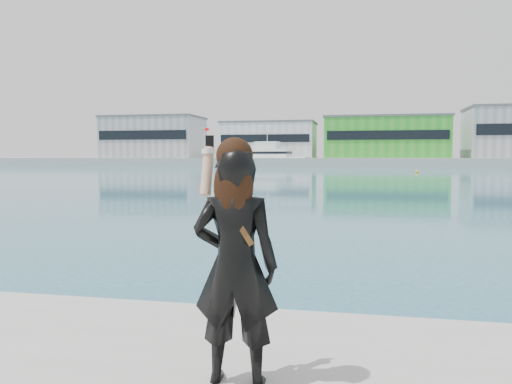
% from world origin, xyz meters
% --- Properties ---
extents(far_quay, '(320.00, 40.00, 2.00)m').
position_xyz_m(far_quay, '(0.00, 130.00, 1.00)').
color(far_quay, '#9E9E99').
rests_on(far_quay, ground).
extents(warehouse_grey_left, '(26.52, 16.36, 11.50)m').
position_xyz_m(warehouse_grey_left, '(-55.00, 127.98, 7.76)').
color(warehouse_grey_left, gray).
rests_on(warehouse_grey_left, far_quay).
extents(warehouse_white, '(24.48, 15.35, 9.50)m').
position_xyz_m(warehouse_white, '(-22.00, 127.98, 6.76)').
color(warehouse_white, silver).
rests_on(warehouse_white, far_quay).
extents(warehouse_green, '(30.60, 16.36, 10.50)m').
position_xyz_m(warehouse_green, '(8.00, 127.98, 7.26)').
color(warehouse_green, green).
rests_on(warehouse_green, far_quay).
extents(flagpole_left, '(1.28, 0.16, 8.00)m').
position_xyz_m(flagpole_left, '(-37.91, 121.00, 6.54)').
color(flagpole_left, silver).
rests_on(flagpole_left, far_quay).
extents(flagpole_right, '(1.28, 0.16, 8.00)m').
position_xyz_m(flagpole_right, '(22.09, 121.00, 6.54)').
color(flagpole_right, silver).
rests_on(flagpole_right, far_quay).
extents(motor_yacht, '(17.40, 7.92, 7.84)m').
position_xyz_m(motor_yacht, '(-19.01, 115.46, 2.20)').
color(motor_yacht, white).
rests_on(motor_yacht, ground).
extents(buoy_near, '(0.50, 0.50, 0.50)m').
position_xyz_m(buoy_near, '(9.77, 71.08, 0.00)').
color(buoy_near, '#FFB50D').
rests_on(buoy_near, ground).
extents(buoy_far, '(0.50, 0.50, 0.50)m').
position_xyz_m(buoy_far, '(-23.11, 76.31, 0.00)').
color(buoy_far, '#FFB50D').
rests_on(buoy_far, ground).
extents(woman, '(0.62, 0.43, 1.73)m').
position_xyz_m(woman, '(0.76, -0.72, 1.67)').
color(woman, black).
rests_on(woman, near_quay).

